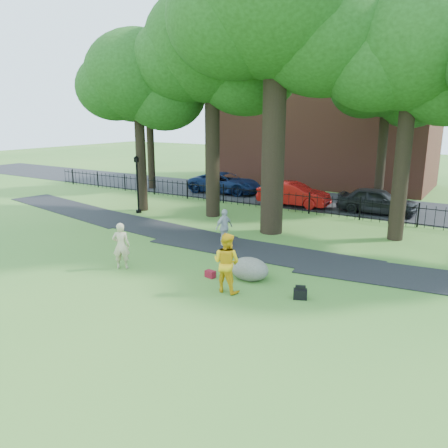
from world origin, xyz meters
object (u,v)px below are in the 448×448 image
Objects in this scene: big_tree at (281,12)px; lamppost at (137,185)px; man at (226,263)px; red_sedan at (293,194)px; boulder at (250,268)px; woman at (121,246)px.

big_tree is 4.20× the size of lamppost.
lamppost reaches higher than man.
big_tree is at bearing -16.04° from lamppost.
man is 14.70m from red_sedan.
lamppost reaches higher than red_sedan.
lamppost is at bearing -33.64° from man.
lamppost is at bearing 151.46° from boulder.
big_tree is at bearing 108.16° from boulder.
boulder is 13.37m from red_sedan.
red_sedan is (0.77, 14.42, -0.14)m from woman.
lamppost is at bearing -177.96° from big_tree.
woman is 0.52× the size of lamppost.
red_sedan is at bearing 106.94° from boulder.
big_tree is 3.13× the size of red_sedan.
red_sedan is at bearing 26.48° from lamppost.
boulder is 0.42× the size of lamppost.
big_tree is 11.73m from boulder.
lamppost is (-10.87, 5.91, 1.26)m from boulder.
red_sedan reaches higher than boulder.
man is 1.53m from boulder.
lamppost is (-6.21, 7.55, 0.79)m from woman.
man is 13.06m from lamppost.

